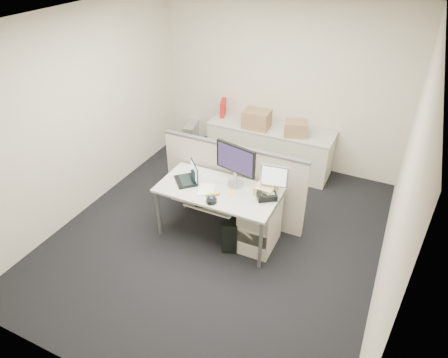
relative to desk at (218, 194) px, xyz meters
The scene contains 29 objects.
floor 0.67m from the desk, ahead, with size 4.00×4.50×0.01m, color black.
ceiling 2.04m from the desk, ahead, with size 4.00×4.50×0.01m, color white.
wall_back 2.35m from the desk, 90.00° to the left, with size 4.00×0.02×2.70m, color beige.
wall_front 2.35m from the desk, 90.00° to the right, with size 4.00×0.02×2.70m, color beige.
wall_left 2.11m from the desk, behind, with size 0.02×4.50×2.70m, color beige.
wall_right 2.11m from the desk, ahead, with size 0.02×4.50×2.70m, color beige.
desk is the anchor object (origin of this frame).
keyboard_tray 0.19m from the desk, 90.00° to the right, with size 0.62×0.32×0.02m, color #ADAAA3.
drawer_pedestal 0.65m from the desk, ahead, with size 0.40×0.55×0.65m, color #ADA994.
cubicle_partition 0.46m from the desk, 90.00° to the left, with size 2.00×0.06×1.10m, color beige.
back_counter 1.95m from the desk, 90.00° to the left, with size 2.00×0.60×0.72m, color #ADA994.
monitor_main 0.42m from the desk, 50.19° to the left, with size 0.56×0.21×0.56m, color black.
monitor_small 0.73m from the desk, 15.48° to the left, with size 0.33×0.16×0.40m, color #B7B7BC.
laptop 0.49m from the desk, behind, with size 0.32×0.24×0.24m, color black.
trackball 0.30m from the desk, 79.88° to the right, with size 0.13×0.13×0.05m, color black.
desk_phone 0.61m from the desk, ahead, with size 0.23×0.19×0.07m, color black.
paper_stack 0.16m from the desk, 146.31° to the right, with size 0.20×0.26×0.01m, color white.
sticky_pad 0.19m from the desk, ahead, with size 0.07×0.07×0.01m, color yellow.
travel_mug 0.38m from the desk, behind, with size 0.07×0.07×0.15m, color black.
banana 0.17m from the desk, 90.00° to the right, with size 0.19×0.05×0.04m, color yellow.
cellphone 0.24m from the desk, 63.43° to the left, with size 0.05×0.10×0.01m, color black.
manila_folders 0.60m from the desk, 19.98° to the left, with size 0.22×0.29×0.11m, color #D8C076.
keyboard 0.21m from the desk, 76.48° to the right, with size 0.43×0.15×0.02m, color black.
pc_tower_desk 0.49m from the desk, 14.04° to the right, with size 0.19×0.47×0.44m, color black.
pc_tower_spare_dark 2.00m from the desk, 122.79° to the left, with size 0.16×0.41×0.38m, color black.
pc_tower_spare_silver 2.59m from the desk, 127.27° to the left, with size 0.19×0.48×0.44m, color #B7B7BC.
cardboard_box_left 1.83m from the desk, 96.57° to the left, with size 0.41×0.31×0.31m, color #A1744D.
cardboard_box_right 1.87m from the desk, 76.63° to the left, with size 0.35×0.27×0.25m, color #A1744D.
red_binder 2.23m from the desk, 113.91° to the left, with size 0.07×0.30×0.28m, color #B51515.
Camera 1 is at (1.80, -3.63, 3.51)m, focal length 32.00 mm.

